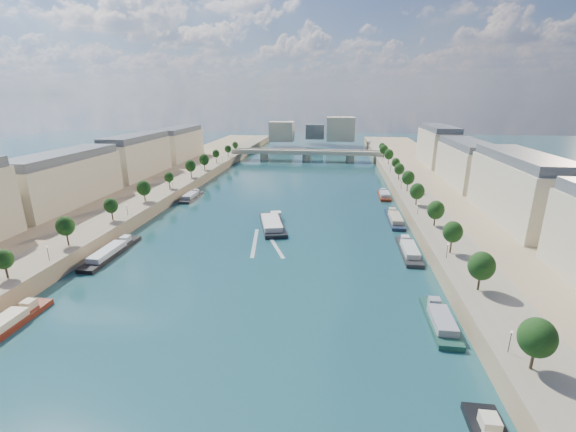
# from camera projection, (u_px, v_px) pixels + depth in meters

# --- Properties ---
(ground) EXTENTS (700.00, 700.00, 0.00)m
(ground) POSITION_uv_depth(u_px,v_px,m) (282.00, 211.00, 163.50)
(ground) COLOR #0B2E31
(ground) RESTS_ON ground
(quay_left) EXTENTS (44.00, 520.00, 5.00)m
(quay_left) POSITION_uv_depth(u_px,v_px,m) (122.00, 199.00, 171.38)
(quay_left) COLOR #9E8460
(quay_left) RESTS_ON ground
(quay_right) EXTENTS (44.00, 520.00, 5.00)m
(quay_right) POSITION_uv_depth(u_px,v_px,m) (460.00, 211.00, 154.12)
(quay_right) COLOR #9E8460
(quay_right) RESTS_ON ground
(pave_left) EXTENTS (14.00, 520.00, 0.10)m
(pave_left) POSITION_uv_depth(u_px,v_px,m) (154.00, 195.00, 168.81)
(pave_left) COLOR gray
(pave_left) RESTS_ON quay_left
(pave_right) EXTENTS (14.00, 520.00, 0.10)m
(pave_right) POSITION_uv_depth(u_px,v_px,m) (422.00, 204.00, 155.15)
(pave_right) COLOR gray
(pave_right) RESTS_ON quay_right
(trees_left) EXTENTS (4.80, 268.80, 8.26)m
(trees_left) POSITION_uv_depth(u_px,v_px,m) (159.00, 182.00, 168.82)
(trees_left) COLOR #382B1E
(trees_left) RESTS_ON ground
(trees_right) EXTENTS (4.80, 268.80, 8.26)m
(trees_right) POSITION_uv_depth(u_px,v_px,m) (414.00, 185.00, 163.21)
(trees_right) COLOR #382B1E
(trees_right) RESTS_ON ground
(lamps_left) EXTENTS (0.36, 200.36, 4.28)m
(lamps_left) POSITION_uv_depth(u_px,v_px,m) (152.00, 195.00, 157.99)
(lamps_left) COLOR black
(lamps_left) RESTS_ON ground
(lamps_right) EXTENTS (0.36, 200.36, 4.28)m
(lamps_right) POSITION_uv_depth(u_px,v_px,m) (409.00, 194.00, 159.59)
(lamps_right) COLOR black
(lamps_right) RESTS_ON ground
(buildings_left) EXTENTS (16.00, 226.00, 23.20)m
(buildings_left) POSITION_uv_depth(u_px,v_px,m) (106.00, 163.00, 180.07)
(buildings_left) COLOR #BEB092
(buildings_left) RESTS_ON ground
(buildings_right) EXTENTS (16.00, 226.00, 23.20)m
(buildings_right) POSITION_uv_depth(u_px,v_px,m) (488.00, 172.00, 159.71)
(buildings_right) COLOR #BEB092
(buildings_right) RESTS_ON ground
(skyline) EXTENTS (79.00, 42.00, 22.00)m
(skyline) POSITION_uv_depth(u_px,v_px,m) (318.00, 130.00, 366.33)
(skyline) COLOR #BEB092
(skyline) RESTS_ON ground
(bridge) EXTENTS (112.00, 12.00, 8.15)m
(bridge) POSITION_uv_depth(u_px,v_px,m) (307.00, 154.00, 285.02)
(bridge) COLOR #C1B79E
(bridge) RESTS_ON ground
(tour_barge) EXTENTS (14.81, 28.60, 3.76)m
(tour_barge) POSITION_uv_depth(u_px,v_px,m) (272.00, 224.00, 143.57)
(tour_barge) COLOR black
(tour_barge) RESTS_ON ground
(wake) EXTENTS (14.34, 25.90, 0.04)m
(wake) POSITION_uv_depth(u_px,v_px,m) (264.00, 243.00, 128.17)
(wake) COLOR silver
(wake) RESTS_ON ground
(moored_barges_left) EXTENTS (5.00, 161.44, 3.60)m
(moored_barges_left) POSITION_uv_depth(u_px,v_px,m) (87.00, 269.00, 106.68)
(moored_barges_left) COLOR #171833
(moored_barges_left) RESTS_ON ground
(moored_barges_right) EXTENTS (5.00, 163.73, 3.60)m
(moored_barges_right) POSITION_uv_depth(u_px,v_px,m) (411.00, 256.00, 115.64)
(moored_barges_right) COLOR black
(moored_barges_right) RESTS_ON ground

